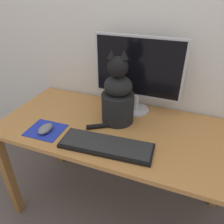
# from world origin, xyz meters

# --- Properties ---
(ground_plane) EXTENTS (12.00, 12.00, 0.00)m
(ground_plane) POSITION_xyz_m (0.00, 0.00, 0.00)
(ground_plane) COLOR #564C47
(wall_back) EXTENTS (7.00, 0.04, 2.50)m
(wall_back) POSITION_xyz_m (0.00, 0.35, 1.25)
(wall_back) COLOR beige
(wall_back) RESTS_ON ground_plane
(desk) EXTENTS (1.38, 0.64, 0.71)m
(desk) POSITION_xyz_m (0.00, 0.00, 0.61)
(desk) COLOR #A87038
(desk) RESTS_ON ground_plane
(monitor) EXTENTS (0.53, 0.17, 0.47)m
(monitor) POSITION_xyz_m (0.03, 0.22, 0.97)
(monitor) COLOR #B2B2B7
(monitor) RESTS_ON desk
(keyboard) EXTENTS (0.48, 0.19, 0.02)m
(keyboard) POSITION_xyz_m (-0.00, -0.18, 0.72)
(keyboard) COLOR black
(keyboard) RESTS_ON desk
(mousepad_left) EXTENTS (0.20, 0.18, 0.00)m
(mousepad_left) POSITION_xyz_m (-0.37, -0.17, 0.71)
(mousepad_left) COLOR #1E2D9E
(mousepad_left) RESTS_ON desk
(computer_mouse_left) EXTENTS (0.06, 0.10, 0.03)m
(computer_mouse_left) POSITION_xyz_m (-0.36, -0.19, 0.73)
(computer_mouse_left) COLOR slate
(computer_mouse_left) RESTS_ON mousepad_left
(cat) EXTENTS (0.25, 0.27, 0.42)m
(cat) POSITION_xyz_m (-0.03, 0.06, 0.87)
(cat) COLOR black
(cat) RESTS_ON desk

